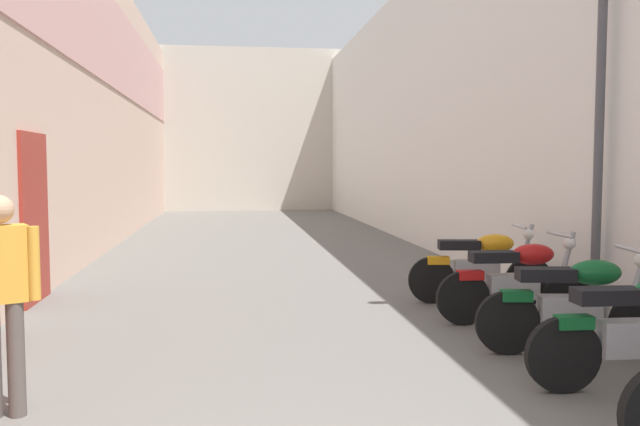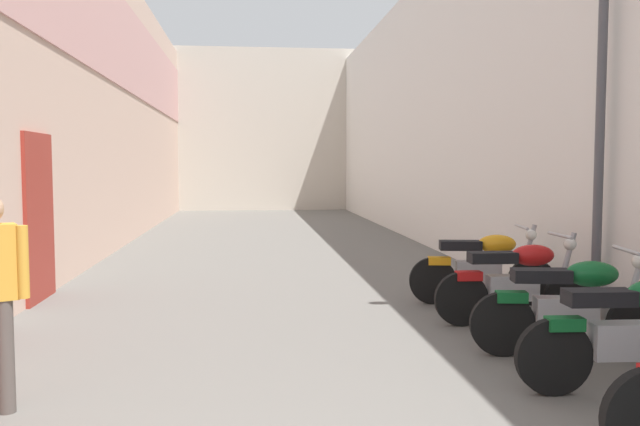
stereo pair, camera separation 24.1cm
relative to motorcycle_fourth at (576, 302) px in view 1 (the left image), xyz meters
The scene contains 9 objects.
ground_plane 6.50m from the motorcycle_fourth, 111.67° to the left, with size 41.21×41.21×0.00m, color #66635E.
building_left 10.25m from the motorcycle_fourth, 126.66° to the left, with size 0.45×25.21×6.23m.
building_right 8.48m from the motorcycle_fourth, 81.90° to the left, with size 0.45×25.21×6.06m.
building_far_end 21.93m from the motorcycle_fourth, 96.31° to the left, with size 9.66×2.00×6.44m, color beige.
motorcycle_fourth is the anchor object (origin of this frame).
motorcycle_fifth 1.25m from the motorcycle_fourth, 89.99° to the left, with size 1.85×0.58×1.04m.
motorcycle_sixth 2.33m from the motorcycle_fourth, 90.00° to the left, with size 1.84×0.58×1.04m.
pedestrian_mid_alley 4.88m from the motorcycle_fourth, 169.59° to the right, with size 0.52×0.33×1.57m.
street_lamp 2.40m from the motorcycle_fourth, 55.88° to the left, with size 0.79×0.18×4.34m.
Camera 1 is at (-0.81, -1.09, 1.77)m, focal length 36.91 mm.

